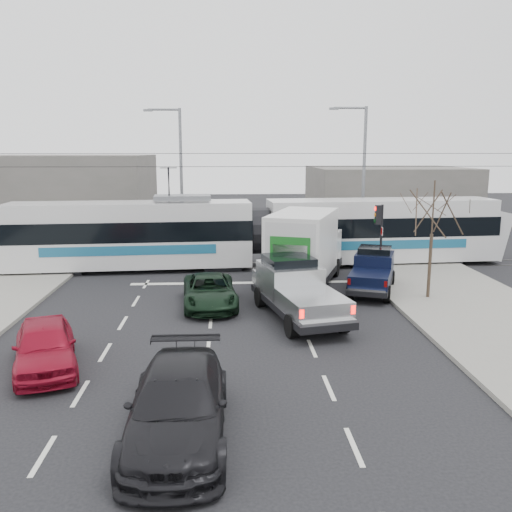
{
  "coord_description": "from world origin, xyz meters",
  "views": [
    {
      "loc": [
        -1.02,
        -19.71,
        6.4
      ],
      "look_at": [
        0.21,
        3.65,
        1.8
      ],
      "focal_mm": 38.0,
      "sensor_mm": 36.0,
      "label": 1
    }
  ],
  "objects_px": {
    "green_car": "(210,291)",
    "silver_pickup": "(295,288)",
    "street_lamp_near": "(361,171)",
    "street_lamp_far": "(178,170)",
    "traffic_signal": "(379,225)",
    "box_truck": "(305,249)",
    "navy_pickup": "(373,271)",
    "bare_tree": "(433,213)",
    "dark_car": "(178,405)",
    "red_car": "(45,346)",
    "tram": "(258,232)"
  },
  "relations": [
    {
      "from": "navy_pickup",
      "to": "dark_car",
      "type": "height_order",
      "value": "navy_pickup"
    },
    {
      "from": "street_lamp_near",
      "to": "navy_pickup",
      "type": "relative_size",
      "value": 1.82
    },
    {
      "from": "green_car",
      "to": "silver_pickup",
      "type": "bearing_deg",
      "value": -28.34
    },
    {
      "from": "bare_tree",
      "to": "navy_pickup",
      "type": "height_order",
      "value": "bare_tree"
    },
    {
      "from": "traffic_signal",
      "to": "street_lamp_near",
      "type": "bearing_deg",
      "value": 83.59
    },
    {
      "from": "tram",
      "to": "box_truck",
      "type": "bearing_deg",
      "value": -70.59
    },
    {
      "from": "bare_tree",
      "to": "box_truck",
      "type": "relative_size",
      "value": 0.66
    },
    {
      "from": "box_truck",
      "to": "red_car",
      "type": "xyz_separation_m",
      "value": [
        -9.07,
        -9.53,
        -1.05
      ]
    },
    {
      "from": "traffic_signal",
      "to": "green_car",
      "type": "bearing_deg",
      "value": -151.83
    },
    {
      "from": "street_lamp_near",
      "to": "silver_pickup",
      "type": "distance_m",
      "value": 15.14
    },
    {
      "from": "traffic_signal",
      "to": "tram",
      "type": "height_order",
      "value": "tram"
    },
    {
      "from": "silver_pickup",
      "to": "green_car",
      "type": "xyz_separation_m",
      "value": [
        -3.37,
        1.49,
        -0.47
      ]
    },
    {
      "from": "silver_pickup",
      "to": "dark_car",
      "type": "distance_m",
      "value": 9.72
    },
    {
      "from": "green_car",
      "to": "red_car",
      "type": "distance_m",
      "value": 7.86
    },
    {
      "from": "dark_car",
      "to": "street_lamp_near",
      "type": "bearing_deg",
      "value": 66.94
    },
    {
      "from": "box_truck",
      "to": "street_lamp_far",
      "type": "bearing_deg",
      "value": 142.6
    },
    {
      "from": "street_lamp_far",
      "to": "dark_car",
      "type": "bearing_deg",
      "value": -85.27
    },
    {
      "from": "street_lamp_far",
      "to": "silver_pickup",
      "type": "bearing_deg",
      "value": -69.52
    },
    {
      "from": "green_car",
      "to": "red_car",
      "type": "relative_size",
      "value": 1.08
    },
    {
      "from": "tram",
      "to": "dark_car",
      "type": "xyz_separation_m",
      "value": [
        -2.84,
        -18.15,
        -1.15
      ]
    },
    {
      "from": "bare_tree",
      "to": "street_lamp_near",
      "type": "height_order",
      "value": "street_lamp_near"
    },
    {
      "from": "street_lamp_near",
      "to": "green_car",
      "type": "distance_m",
      "value": 15.66
    },
    {
      "from": "box_truck",
      "to": "green_car",
      "type": "xyz_separation_m",
      "value": [
        -4.42,
        -3.2,
        -1.14
      ]
    },
    {
      "from": "tram",
      "to": "red_car",
      "type": "distance_m",
      "value": 15.77
    },
    {
      "from": "red_car",
      "to": "tram",
      "type": "bearing_deg",
      "value": 45.03
    },
    {
      "from": "street_lamp_far",
      "to": "navy_pickup",
      "type": "relative_size",
      "value": 1.82
    },
    {
      "from": "traffic_signal",
      "to": "red_car",
      "type": "relative_size",
      "value": 0.84
    },
    {
      "from": "street_lamp_near",
      "to": "street_lamp_far",
      "type": "distance_m",
      "value": 11.67
    },
    {
      "from": "tram",
      "to": "navy_pickup",
      "type": "xyz_separation_m",
      "value": [
        4.93,
        -5.61,
        -0.97
      ]
    },
    {
      "from": "tram",
      "to": "green_car",
      "type": "distance_m",
      "value": 8.18
    },
    {
      "from": "street_lamp_far",
      "to": "dark_car",
      "type": "relative_size",
      "value": 1.67
    },
    {
      "from": "navy_pickup",
      "to": "red_car",
      "type": "bearing_deg",
      "value": -124.61
    },
    {
      "from": "navy_pickup",
      "to": "dark_car",
      "type": "relative_size",
      "value": 0.91
    },
    {
      "from": "silver_pickup",
      "to": "navy_pickup",
      "type": "bearing_deg",
      "value": 28.81
    },
    {
      "from": "traffic_signal",
      "to": "dark_car",
      "type": "distance_m",
      "value": 17.32
    },
    {
      "from": "box_truck",
      "to": "green_car",
      "type": "distance_m",
      "value": 5.58
    },
    {
      "from": "traffic_signal",
      "to": "street_lamp_near",
      "type": "xyz_separation_m",
      "value": [
        0.84,
        7.5,
        2.37
      ]
    },
    {
      "from": "bare_tree",
      "to": "box_truck",
      "type": "distance_m",
      "value": 6.04
    },
    {
      "from": "street_lamp_near",
      "to": "navy_pickup",
      "type": "xyz_separation_m",
      "value": [
        -1.71,
        -9.85,
        -4.15
      ]
    },
    {
      "from": "dark_car",
      "to": "traffic_signal",
      "type": "bearing_deg",
      "value": 59.77
    },
    {
      "from": "street_lamp_near",
      "to": "green_car",
      "type": "xyz_separation_m",
      "value": [
        -9.11,
        -11.93,
        -4.47
      ]
    },
    {
      "from": "traffic_signal",
      "to": "street_lamp_far",
      "type": "xyz_separation_m",
      "value": [
        -10.66,
        9.5,
        2.37
      ]
    },
    {
      "from": "box_truck",
      "to": "traffic_signal",
      "type": "bearing_deg",
      "value": 37.85
    },
    {
      "from": "street_lamp_far",
      "to": "green_car",
      "type": "bearing_deg",
      "value": -80.26
    },
    {
      "from": "traffic_signal",
      "to": "silver_pickup",
      "type": "relative_size",
      "value": 0.56
    },
    {
      "from": "bare_tree",
      "to": "box_truck",
      "type": "height_order",
      "value": "bare_tree"
    },
    {
      "from": "bare_tree",
      "to": "street_lamp_near",
      "type": "relative_size",
      "value": 0.56
    },
    {
      "from": "silver_pickup",
      "to": "green_car",
      "type": "distance_m",
      "value": 3.71
    },
    {
      "from": "traffic_signal",
      "to": "navy_pickup",
      "type": "xyz_separation_m",
      "value": [
        -0.87,
        -2.35,
        -1.77
      ]
    },
    {
      "from": "box_truck",
      "to": "navy_pickup",
      "type": "xyz_separation_m",
      "value": [
        2.98,
        -1.12,
        -0.81
      ]
    }
  ]
}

